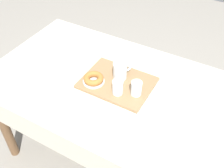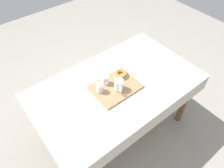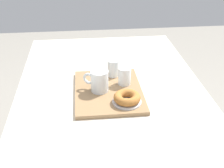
% 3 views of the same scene
% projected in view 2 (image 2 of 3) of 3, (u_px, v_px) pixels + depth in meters
% --- Properties ---
extents(ground_plane, '(6.00, 6.00, 0.00)m').
position_uv_depth(ground_plane, '(115.00, 128.00, 2.38)').
color(ground_plane, gray).
extents(dining_table, '(1.49, 0.89, 0.73)m').
position_uv_depth(dining_table, '(116.00, 92.00, 1.91)').
color(dining_table, beige).
rests_on(dining_table, ground).
extents(serving_tray, '(0.40, 0.31, 0.02)m').
position_uv_depth(serving_tray, '(115.00, 87.00, 1.82)').
color(serving_tray, olive).
rests_on(serving_tray, dining_table).
extents(tea_mug_left, '(0.08, 0.12, 0.10)m').
position_uv_depth(tea_mug_left, '(119.00, 85.00, 1.76)').
color(tea_mug_left, white).
rests_on(tea_mug_left, serving_tray).
extents(water_glass_near, '(0.06, 0.06, 0.08)m').
position_uv_depth(water_glass_near, '(105.00, 80.00, 1.81)').
color(water_glass_near, white).
rests_on(water_glass_near, serving_tray).
extents(water_glass_far, '(0.06, 0.06, 0.08)m').
position_uv_depth(water_glass_far, '(100.00, 88.00, 1.75)').
color(water_glass_far, white).
rests_on(water_glass_far, serving_tray).
extents(donut_plate_left, '(0.13, 0.13, 0.01)m').
position_uv_depth(donut_plate_left, '(121.00, 76.00, 1.90)').
color(donut_plate_left, silver).
rests_on(donut_plate_left, serving_tray).
extents(sugar_donut_left, '(0.12, 0.12, 0.04)m').
position_uv_depth(sugar_donut_left, '(121.00, 74.00, 1.88)').
color(sugar_donut_left, '#A3662D').
rests_on(sugar_donut_left, donut_plate_left).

